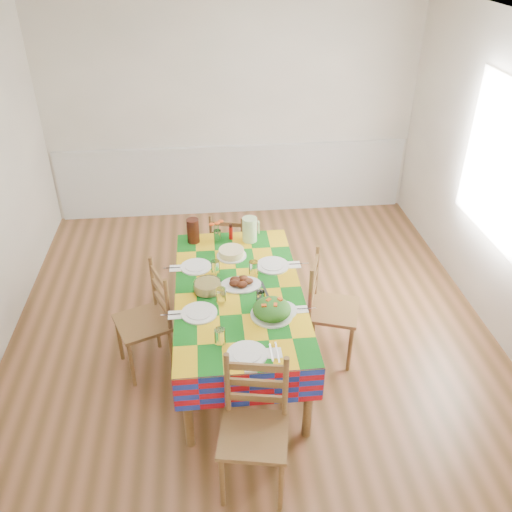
{
  "coord_description": "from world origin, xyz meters",
  "views": [
    {
      "loc": [
        -0.36,
        -3.95,
        3.33
      ],
      "look_at": [
        0.02,
        -0.21,
        0.98
      ],
      "focal_mm": 38.0,
      "sensor_mm": 36.0,
      "label": 1
    }
  ],
  "objects_px": {
    "dining_table": "(239,298)",
    "chair_near": "(254,429)",
    "meat_platter": "(241,283)",
    "tea_pitcher": "(193,231)",
    "chair_far": "(230,248)",
    "chair_right": "(328,309)",
    "chair_left": "(147,321)",
    "green_pitcher": "(250,229)"
  },
  "relations": [
    {
      "from": "green_pitcher",
      "to": "chair_far",
      "type": "relative_size",
      "value": 0.28
    },
    {
      "from": "meat_platter",
      "to": "chair_near",
      "type": "bearing_deg",
      "value": -90.58
    },
    {
      "from": "tea_pitcher",
      "to": "chair_left",
      "type": "distance_m",
      "value": 0.98
    },
    {
      "from": "chair_right",
      "to": "chair_far",
      "type": "bearing_deg",
      "value": 51.47
    },
    {
      "from": "green_pitcher",
      "to": "chair_near",
      "type": "xyz_separation_m",
      "value": [
        -0.15,
        -2.0,
        -0.37
      ]
    },
    {
      "from": "meat_platter",
      "to": "dining_table",
      "type": "bearing_deg",
      "value": -109.48
    },
    {
      "from": "chair_left",
      "to": "chair_right",
      "type": "bearing_deg",
      "value": 68.11
    },
    {
      "from": "meat_platter",
      "to": "tea_pitcher",
      "type": "height_order",
      "value": "tea_pitcher"
    },
    {
      "from": "meat_platter",
      "to": "green_pitcher",
      "type": "bearing_deg",
      "value": 78.95
    },
    {
      "from": "tea_pitcher",
      "to": "chair_left",
      "type": "relative_size",
      "value": 0.24
    },
    {
      "from": "dining_table",
      "to": "green_pitcher",
      "type": "bearing_deg",
      "value": 78.28
    },
    {
      "from": "tea_pitcher",
      "to": "chair_right",
      "type": "height_order",
      "value": "chair_right"
    },
    {
      "from": "chair_far",
      "to": "chair_left",
      "type": "bearing_deg",
      "value": 72.26
    },
    {
      "from": "chair_far",
      "to": "chair_left",
      "type": "relative_size",
      "value": 0.88
    },
    {
      "from": "meat_platter",
      "to": "chair_far",
      "type": "height_order",
      "value": "chair_far"
    },
    {
      "from": "chair_far",
      "to": "meat_platter",
      "type": "bearing_deg",
      "value": 106.12
    },
    {
      "from": "dining_table",
      "to": "chair_right",
      "type": "height_order",
      "value": "chair_right"
    },
    {
      "from": "dining_table",
      "to": "chair_near",
      "type": "bearing_deg",
      "value": -89.59
    },
    {
      "from": "chair_near",
      "to": "chair_right",
      "type": "xyz_separation_m",
      "value": [
        0.76,
        1.22,
        -0.01
      ]
    },
    {
      "from": "dining_table",
      "to": "tea_pitcher",
      "type": "bearing_deg",
      "value": 113.85
    },
    {
      "from": "tea_pitcher",
      "to": "chair_left",
      "type": "height_order",
      "value": "tea_pitcher"
    },
    {
      "from": "chair_far",
      "to": "chair_right",
      "type": "bearing_deg",
      "value": 137.44
    },
    {
      "from": "chair_right",
      "to": "green_pitcher",
      "type": "bearing_deg",
      "value": 56.63
    },
    {
      "from": "tea_pitcher",
      "to": "chair_far",
      "type": "relative_size",
      "value": 0.28
    },
    {
      "from": "dining_table",
      "to": "chair_left",
      "type": "height_order",
      "value": "chair_left"
    },
    {
      "from": "meat_platter",
      "to": "chair_far",
      "type": "relative_size",
      "value": 0.4
    },
    {
      "from": "dining_table",
      "to": "chair_far",
      "type": "height_order",
      "value": "chair_far"
    },
    {
      "from": "meat_platter",
      "to": "chair_near",
      "type": "relative_size",
      "value": 0.34
    },
    {
      "from": "dining_table",
      "to": "chair_right",
      "type": "bearing_deg",
      "value": 1.08
    },
    {
      "from": "dining_table",
      "to": "meat_platter",
      "type": "xyz_separation_m",
      "value": [
        0.02,
        0.06,
        0.11
      ]
    },
    {
      "from": "dining_table",
      "to": "chair_far",
      "type": "bearing_deg",
      "value": 90.46
    },
    {
      "from": "meat_platter",
      "to": "tea_pitcher",
      "type": "bearing_deg",
      "value": 116.83
    },
    {
      "from": "green_pitcher",
      "to": "tea_pitcher",
      "type": "height_order",
      "value": "green_pitcher"
    },
    {
      "from": "chair_far",
      "to": "tea_pitcher",
      "type": "bearing_deg",
      "value": 63.21
    },
    {
      "from": "chair_near",
      "to": "chair_far",
      "type": "xyz_separation_m",
      "value": [
        -0.02,
        2.43,
        -0.08
      ]
    },
    {
      "from": "dining_table",
      "to": "chair_right",
      "type": "relative_size",
      "value": 1.96
    },
    {
      "from": "chair_far",
      "to": "chair_right",
      "type": "height_order",
      "value": "chair_right"
    },
    {
      "from": "chair_far",
      "to": "chair_near",
      "type": "bearing_deg",
      "value": 105.01
    },
    {
      "from": "meat_platter",
      "to": "chair_far",
      "type": "bearing_deg",
      "value": 91.55
    },
    {
      "from": "chair_far",
      "to": "chair_left",
      "type": "height_order",
      "value": "chair_left"
    },
    {
      "from": "meat_platter",
      "to": "tea_pitcher",
      "type": "xyz_separation_m",
      "value": [
        -0.38,
        0.76,
        0.09
      ]
    },
    {
      "from": "green_pitcher",
      "to": "chair_near",
      "type": "bearing_deg",
      "value": -94.43
    }
  ]
}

